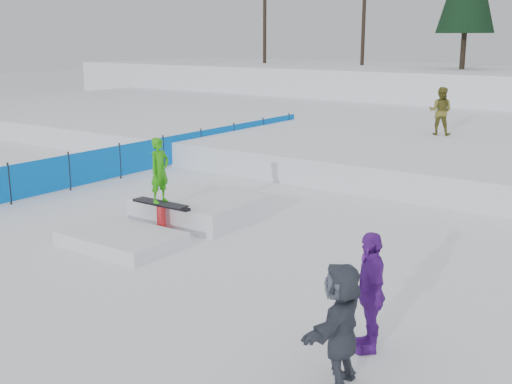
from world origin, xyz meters
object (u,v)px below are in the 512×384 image
Objects in this scene: safety_fence at (163,152)px; walker_olive at (440,111)px; spectator_purple at (370,292)px; spectator_dark at (340,325)px; jib_rail_feature at (179,213)px.

walker_olive is at bearing 47.80° from safety_fence.
safety_fence is 9.43× the size of walker_olive.
spectator_purple reaches higher than safety_fence.
spectator_dark is at bearing 96.90° from walker_olive.
jib_rail_feature is (-1.73, -11.89, -1.34)m from walker_olive.
jib_rail_feature reaches higher than spectator_purple.
walker_olive reaches higher than spectator_purple.
spectator_dark is at bearing -31.37° from spectator_purple.
spectator_purple is (4.41, -14.81, -0.80)m from walker_olive.
jib_rail_feature reaches higher than spectator_dark.
jib_rail_feature is (-6.26, 3.98, -0.50)m from spectator_dark.
spectator_purple is at bearing -34.42° from safety_fence.
spectator_purple is 0.39× the size of jib_rail_feature.
spectator_dark is (0.12, -1.07, -0.05)m from spectator_purple.
safety_fence is 9.40× the size of spectator_purple.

